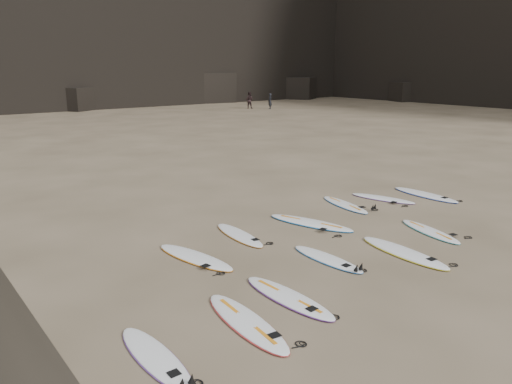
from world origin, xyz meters
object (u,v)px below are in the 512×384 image
(surfboard_2, at_px, (327,259))
(surfboard_3, at_px, (404,252))
(surfboard_9, at_px, (383,198))
(surfboard_4, at_px, (430,231))
(surfboard_10, at_px, (425,194))
(person_b, at_px, (249,100))
(surfboard_11, at_px, (155,356))
(surfboard_7, at_px, (310,223))
(person_a, at_px, (270,101))
(surfboard_5, at_px, (195,257))
(surfboard_6, at_px, (239,235))
(surfboard_8, at_px, (345,204))
(surfboard_1, at_px, (288,297))
(surfboard_0, at_px, (246,322))

(surfboard_2, bearing_deg, surfboard_3, -26.44)
(surfboard_9, bearing_deg, surfboard_3, -152.53)
(surfboard_4, bearing_deg, surfboard_9, 75.09)
(surfboard_10, xyz_separation_m, person_b, (16.86, 33.19, 0.82))
(surfboard_3, distance_m, surfboard_11, 7.07)
(surfboard_4, xyz_separation_m, surfboard_7, (-2.16, 2.61, 0.01))
(surfboard_7, bearing_deg, person_a, 35.60)
(surfboard_4, height_order, person_a, person_a)
(surfboard_7, relative_size, surfboard_10, 1.03)
(surfboard_5, height_order, person_b, person_b)
(surfboard_6, distance_m, person_b, 40.98)
(surfboard_9, bearing_deg, surfboard_11, -176.17)
(surfboard_5, height_order, person_a, person_a)
(surfboard_2, distance_m, person_a, 42.03)
(surfboard_5, bearing_deg, surfboard_7, -7.36)
(surfboard_5, xyz_separation_m, surfboard_9, (8.11, 0.74, -0.00))
(surfboard_8, bearing_deg, surfboard_6, -164.35)
(person_a, bearing_deg, surfboard_8, -17.70)
(surfboard_10, xyz_separation_m, surfboard_11, (-12.45, -3.44, -0.01))
(surfboard_11, bearing_deg, surfboard_9, 20.86)
(surfboard_3, height_order, surfboard_8, surfboard_3)
(surfboard_4, height_order, surfboard_7, surfboard_7)
(person_a, bearing_deg, surfboard_3, -16.96)
(surfboard_4, xyz_separation_m, surfboard_6, (-4.48, 3.04, 0.00))
(surfboard_4, relative_size, surfboard_10, 0.85)
(surfboard_7, bearing_deg, surfboard_3, -103.56)
(surfboard_5, xyz_separation_m, surfboard_10, (9.73, 0.12, 0.00))
(surfboard_11, bearing_deg, surfboard_6, 41.60)
(person_b, bearing_deg, surfboard_9, 115.30)
(surfboard_9, bearing_deg, surfboard_7, 170.36)
(surfboard_7, xyz_separation_m, surfboard_9, (3.97, 0.49, -0.01))
(surfboard_10, height_order, surfboard_11, surfboard_10)
(surfboard_4, bearing_deg, surfboard_1, -158.23)
(surfboard_1, distance_m, surfboard_4, 5.95)
(surfboard_1, relative_size, surfboard_2, 1.13)
(surfboard_4, relative_size, surfboard_9, 0.98)
(person_a, bearing_deg, surfboard_10, -12.64)
(surfboard_1, xyz_separation_m, surfboard_5, (-0.39, 3.03, 0.00))
(surfboard_4, height_order, surfboard_9, surfboard_9)
(surfboard_4, bearing_deg, surfboard_0, -157.11)
(surfboard_9, bearing_deg, surfboard_8, 154.17)
(surfboard_4, height_order, surfboard_6, surfboard_6)
(surfboard_0, relative_size, surfboard_2, 1.17)
(surfboard_3, distance_m, surfboard_10, 6.20)
(surfboard_11, bearing_deg, surfboard_5, 50.94)
(surfboard_6, bearing_deg, surfboard_0, -118.30)
(surfboard_1, xyz_separation_m, person_a, (27.52, 34.47, 0.77))
(surfboard_0, bearing_deg, surfboard_9, 29.68)
(surfboard_5, height_order, surfboard_11, surfboard_5)
(surfboard_5, xyz_separation_m, surfboard_11, (-2.72, -3.32, -0.01))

